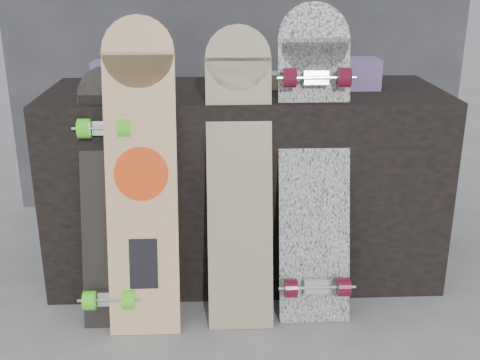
{
  "coord_description": "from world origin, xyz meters",
  "views": [
    {
      "loc": [
        -0.13,
        -1.91,
        1.28
      ],
      "look_at": [
        -0.03,
        0.2,
        0.52
      ],
      "focal_mm": 45.0,
      "sensor_mm": 36.0,
      "label": 1
    }
  ],
  "objects_px": {
    "vendor_table": "(245,182)",
    "longboard_geisha": "(141,169)",
    "longboard_cascadia": "(314,159)",
    "longboard_celtic": "(239,169)",
    "skateboard_dark": "(109,196)"
  },
  "relations": [
    {
      "from": "longboard_geisha",
      "to": "longboard_cascadia",
      "type": "xyz_separation_m",
      "value": [
        0.63,
        0.06,
        0.01
      ]
    },
    {
      "from": "longboard_cascadia",
      "to": "vendor_table",
      "type": "bearing_deg",
      "value": 127.97
    },
    {
      "from": "longboard_cascadia",
      "to": "longboard_celtic",
      "type": "bearing_deg",
      "value": -174.36
    },
    {
      "from": "vendor_table",
      "to": "longboard_cascadia",
      "type": "xyz_separation_m",
      "value": [
        0.24,
        -0.31,
        0.2
      ]
    },
    {
      "from": "longboard_cascadia",
      "to": "skateboard_dark",
      "type": "xyz_separation_m",
      "value": [
        -0.76,
        -0.04,
        -0.12
      ]
    },
    {
      "from": "longboard_geisha",
      "to": "longboard_cascadia",
      "type": "distance_m",
      "value": 0.63
    },
    {
      "from": "vendor_table",
      "to": "skateboard_dark",
      "type": "relative_size",
      "value": 1.71
    },
    {
      "from": "longboard_celtic",
      "to": "skateboard_dark",
      "type": "distance_m",
      "value": 0.49
    },
    {
      "from": "longboard_celtic",
      "to": "skateboard_dark",
      "type": "bearing_deg",
      "value": -178.68
    },
    {
      "from": "vendor_table",
      "to": "longboard_geisha",
      "type": "relative_size",
      "value": 1.43
    },
    {
      "from": "longboard_celtic",
      "to": "longboard_cascadia",
      "type": "height_order",
      "value": "longboard_cascadia"
    },
    {
      "from": "longboard_geisha",
      "to": "skateboard_dark",
      "type": "height_order",
      "value": "longboard_geisha"
    },
    {
      "from": "skateboard_dark",
      "to": "longboard_geisha",
      "type": "bearing_deg",
      "value": -10.96
    },
    {
      "from": "skateboard_dark",
      "to": "longboard_celtic",
      "type": "bearing_deg",
      "value": 1.32
    },
    {
      "from": "longboard_geisha",
      "to": "vendor_table",
      "type": "bearing_deg",
      "value": 43.94
    }
  ]
}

